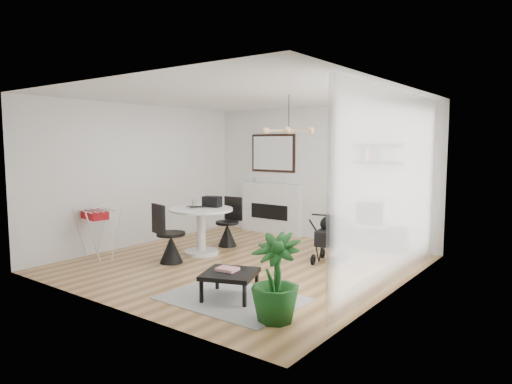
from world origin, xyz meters
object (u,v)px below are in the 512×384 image
Objects in this scene: tv_console at (373,238)px; dining_table at (201,224)px; stroller at (330,240)px; coffee_table at (230,275)px; potted_plant at (276,278)px; crt_tv at (375,212)px; fireplace at (271,202)px; drying_rack at (98,233)px.

tv_console is 1.01× the size of dining_table.
tv_console is at bearing 43.94° from dining_table.
stroller is (2.08, 0.89, -0.17)m from dining_table.
stroller reaches higher than coffee_table.
tv_console is 1.17× the size of potted_plant.
crt_tv is 1.37m from stroller.
fireplace is 2.66m from stroller.
drying_rack reaches higher than dining_table.
potted_plant reaches higher than stroller.
fireplace is at bearing 136.50° from stroller.
fireplace is 4.35m from coffee_table.
potted_plant is (0.49, -3.97, -0.20)m from crt_tv.
drying_rack is at bearing -106.67° from fireplace.
dining_table is (0.12, -2.34, -0.14)m from fireplace.
potted_plant is (3.99, -0.50, 0.04)m from drying_rack.
fireplace is 2.60× the size of coffee_table.
stroller is at bearing -99.42° from crt_tv.
coffee_table is at bearing 162.59° from potted_plant.
tv_console is 1.34m from stroller.
potted_plant reaches higher than coffee_table.
drying_rack is at bearing -156.82° from stroller.
dining_table is 2.43m from coffee_table.
crt_tv is 3.19m from dining_table.
crt_tv is 0.61× the size of potted_plant.
crt_tv is 4.00m from potted_plant.
stroller reaches higher than drying_rack.
stroller is (3.28, 2.16, -0.08)m from drying_rack.
dining_table is at bearing -136.29° from crt_tv.
crt_tv is at bearing 54.74° from drying_rack.
crt_tv reaches higher than tv_console.
coffee_table is at bearing 5.98° from drying_rack.
drying_rack is (-1.20, -1.27, -0.10)m from dining_table.
dining_table is 1.75m from drying_rack.
tv_console is (2.41, -0.13, -0.47)m from fireplace.
potted_plant reaches higher than dining_table.
stroller reaches higher than dining_table.
potted_plant reaches higher than crt_tv.
fireplace is 1.89× the size of tv_console.
crt_tv is 0.72× the size of coffee_table.
fireplace is at bearing 125.38° from potted_plant.
tv_console is 1.37× the size of coffee_table.
coffee_table is (1.91, -1.49, -0.24)m from dining_table.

